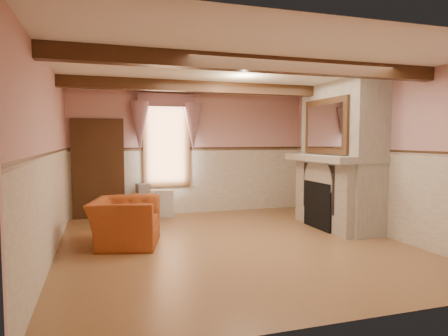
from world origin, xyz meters
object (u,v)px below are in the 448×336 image
object	(u,v)px
bowl	(332,153)
oil_lamp	(323,147)
mantel_clock	(312,149)
side_table	(143,205)
radiator	(157,203)
armchair	(125,222)

from	to	relation	value
bowl	oil_lamp	bearing A→B (deg)	90.00
bowl	mantel_clock	size ratio (longest dim) A/B	1.51
mantel_clock	side_table	bearing A→B (deg)	159.22
radiator	mantel_clock	distance (m)	3.58
radiator	side_table	bearing A→B (deg)	-163.20
armchair	radiator	xyz separation A→B (m)	(0.83, 2.25, -0.08)
oil_lamp	mantel_clock	bearing A→B (deg)	90.00
radiator	mantel_clock	world-z (taller)	mantel_clock
side_table	bowl	world-z (taller)	bowl
mantel_clock	radiator	bearing A→B (deg)	157.35
armchair	side_table	distance (m)	2.31
radiator	bowl	size ratio (longest dim) A/B	1.93
side_table	oil_lamp	distance (m)	4.04
radiator	oil_lamp	size ratio (longest dim) A/B	2.50
armchair	mantel_clock	size ratio (longest dim) A/B	4.83
bowl	oil_lamp	distance (m)	0.35
side_table	radiator	world-z (taller)	radiator
mantel_clock	armchair	bearing A→B (deg)	-166.40
armchair	side_table	bearing A→B (deg)	0.57
bowl	mantel_clock	xyz separation A→B (m)	(0.00, 0.78, 0.06)
side_table	mantel_clock	bearing A→B (deg)	-20.78
side_table	bowl	size ratio (longest dim) A/B	1.51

